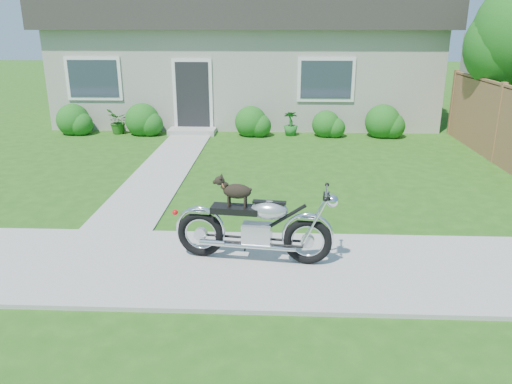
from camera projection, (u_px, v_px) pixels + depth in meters
ground at (197, 266)px, 6.89m from camera, size 80.00×80.00×0.00m
sidewalk at (197, 264)px, 6.89m from camera, size 24.00×2.20×0.04m
walkway at (167, 166)px, 11.68m from camera, size 1.20×8.00×0.03m
house at (248, 54)px, 17.55m from camera, size 12.60×7.03×4.50m
fence at (498, 123)px, 11.77m from camera, size 0.12×6.62×1.90m
shrub_row at (229, 121)px, 14.82m from camera, size 10.25×1.03×1.03m
potted_plant_left at (118, 121)px, 15.02m from camera, size 0.78×0.84×0.75m
potted_plant_right at (291, 123)px, 14.81m from camera, size 0.43×0.43×0.73m
motorcycle_with_dog at (256, 225)px, 6.82m from camera, size 2.22×0.62×1.19m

